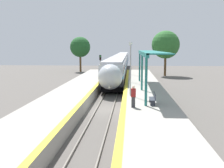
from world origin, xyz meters
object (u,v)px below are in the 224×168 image
object	(u,v)px
person_waiting	(133,96)
lamppost_far	(131,57)
train	(121,62)
lamppost_near	(131,65)
lamppost_mid	(131,60)
railway_signal	(100,67)
platform_bench	(153,98)

from	to	relation	value
person_waiting	lamppost_far	world-z (taller)	lamppost_far
person_waiting	train	bearing A→B (deg)	93.31
lamppost_near	train	bearing A→B (deg)	93.41
person_waiting	lamppost_far	size ratio (longest dim) A/B	0.33
train	lamppost_mid	distance (m)	27.62
railway_signal	lamppost_near	bearing A→B (deg)	-72.72
lamppost_near	lamppost_far	xyz separation A→B (m)	(0.00, 20.31, 0.00)
lamppost_mid	platform_bench	bearing A→B (deg)	-82.62
railway_signal	lamppost_far	size ratio (longest dim) A/B	0.90
lamppost_far	lamppost_mid	bearing A→B (deg)	-90.00
train	lamppost_far	world-z (taller)	lamppost_far
platform_bench	lamppost_mid	xyz separation A→B (m)	(-1.81, 13.96, 2.37)
train	railway_signal	xyz separation A→B (m)	(-2.02, -23.94, 0.52)
platform_bench	lamppost_far	bearing A→B (deg)	94.29
platform_bench	lamppost_near	distance (m)	4.83
train	person_waiting	xyz separation A→B (m)	(2.47, -42.76, -0.30)
platform_bench	lamppost_near	xyz separation A→B (m)	(-1.81, 3.80, 2.37)
platform_bench	lamppost_far	world-z (taller)	lamppost_far
train	railway_signal	world-z (taller)	railway_signal
railway_signal	lamppost_near	world-z (taller)	lamppost_near
train	lamppost_near	world-z (taller)	lamppost_near
person_waiting	lamppost_far	xyz separation A→B (m)	(-0.23, 25.43, 2.00)
person_waiting	lamppost_mid	distance (m)	15.41
lamppost_far	railway_signal	bearing A→B (deg)	-122.76
railway_signal	lamppost_mid	world-z (taller)	lamppost_mid
platform_bench	lamppost_near	bearing A→B (deg)	115.41
platform_bench	railway_signal	distance (m)	18.55
railway_signal	train	bearing A→B (deg)	85.19
lamppost_mid	lamppost_far	size ratio (longest dim) A/B	1.00
lamppost_mid	railway_signal	bearing A→B (deg)	140.30
train	platform_bench	distance (m)	41.64
platform_bench	person_waiting	bearing A→B (deg)	-140.07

